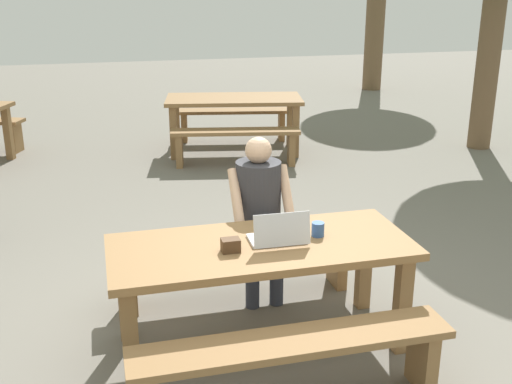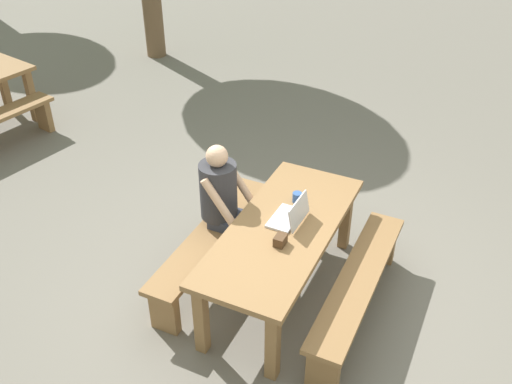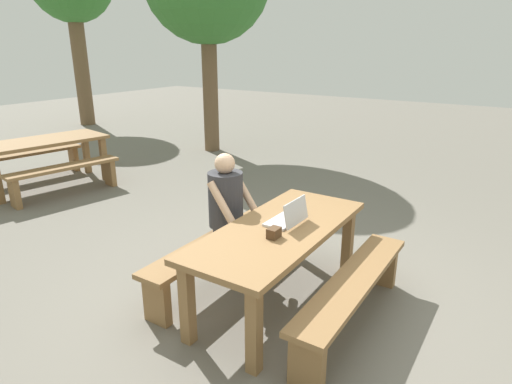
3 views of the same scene
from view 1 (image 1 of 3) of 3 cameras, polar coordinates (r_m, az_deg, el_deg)
name	(u,v)px [view 1 (image 1 of 3)]	position (r m, az deg, el deg)	size (l,w,h in m)	color
ground_plane	(261,343)	(4.21, 0.44, -13.61)	(30.00, 30.00, 0.00)	slate
picnic_table_front	(261,259)	(3.92, 0.46, -6.11)	(1.87, 0.79, 0.71)	olive
bench_near	(293,356)	(3.49, 3.35, -14.68)	(1.77, 0.30, 0.44)	olive
bench_far	(238,256)	(4.62, -1.68, -5.80)	(1.77, 0.30, 0.44)	olive
laptop	(279,235)	(3.86, 2.09, -3.94)	(0.35, 0.25, 0.22)	silver
small_pouch	(231,245)	(3.75, -2.32, -4.86)	(0.11, 0.08, 0.08)	#4C331E
coffee_mug	(318,229)	(3.99, 5.65, -3.39)	(0.08, 0.08, 0.09)	#335693
person_seated	(260,206)	(4.48, 0.32, -1.32)	(0.43, 0.42, 1.21)	#333847
picnic_table_mid	(234,106)	(8.47, -2.02, 7.83)	(1.92, 1.15, 0.75)	olive
bench_mid_south	(236,139)	(7.91, -1.87, 4.82)	(1.64, 0.60, 0.46)	olive
bench_mid_north	(233,118)	(9.16, -2.11, 6.77)	(1.64, 0.60, 0.46)	olive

